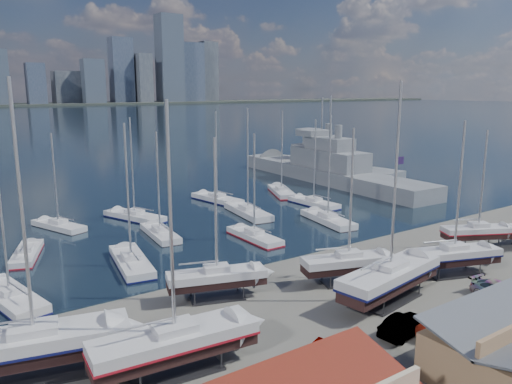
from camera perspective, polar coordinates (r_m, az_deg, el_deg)
ground at (r=46.24m, az=10.35°, el=-11.21°), size 1400.00×1400.00×0.00m
sailboat_cradle_0 at (r=35.35m, az=-23.95°, el=-15.64°), size 12.03×5.79×18.53m
sailboat_cradle_1 at (r=33.34m, az=-9.25°, el=-16.57°), size 10.96×3.87×17.28m
sailboat_cradle_2 at (r=43.62m, az=-4.51°, el=-9.68°), size 8.80×4.82×14.01m
sailboat_cradle_3 at (r=44.49m, az=15.06°, el=-9.32°), size 11.94×5.06×18.49m
sailboat_cradle_4 at (r=47.71m, az=10.53°, el=-7.91°), size 9.13×5.19×14.49m
sailboat_cradle_5 at (r=52.45m, az=21.68°, el=-6.73°), size 9.57×5.54×15.01m
sailboat_cradle_6 at (r=62.32m, az=24.06°, el=-4.14°), size 8.37×5.73×13.47m
sailboat_moored_0 at (r=48.26m, az=-26.28°, el=-10.89°), size 4.88×10.51×15.17m
sailboat_moored_1 at (r=59.63m, az=-24.73°, el=-6.52°), size 5.03×8.73×12.60m
sailboat_moored_2 at (r=69.81m, az=-21.62°, el=-3.69°), size 5.39×8.92×13.04m
sailboat_moored_3 at (r=53.17m, az=-14.05°, el=-7.93°), size 4.50×10.57×15.32m
sailboat_moored_4 at (r=62.68m, az=-10.89°, el=-4.76°), size 3.40×9.16×13.53m
sailboat_moored_5 at (r=71.49m, az=-13.69°, el=-2.85°), size 6.22×10.24×14.82m
sailboat_moored_6 at (r=60.38m, az=-0.19°, el=-5.20°), size 2.53×8.97×13.40m
sailboat_moored_7 at (r=71.91m, az=-0.94°, el=-2.42°), size 4.38×10.90×16.00m
sailboat_moored_8 at (r=80.58m, az=-4.47°, el=-0.92°), size 4.55×10.49×15.18m
sailboat_moored_9 at (r=68.53m, az=8.20°, el=-3.25°), size 4.47×10.38×15.17m
sailboat_moored_10 at (r=78.30m, az=6.61°, el=-1.34°), size 3.15×9.47×13.96m
sailboat_moored_11 at (r=86.12m, az=2.93°, el=-0.08°), size 6.64×10.32×15.01m
naval_ship_east at (r=98.98m, az=8.28°, el=2.15°), size 10.03×49.35×18.41m
naval_ship_west at (r=110.83m, az=7.39°, el=3.19°), size 11.10×39.03×17.47m
car_a at (r=35.08m, az=10.03°, el=-17.66°), size 3.30×4.73×1.50m
car_b at (r=39.58m, az=16.64°, el=-14.37°), size 4.89×2.19×1.56m
car_c at (r=39.41m, az=21.82°, el=-14.92°), size 4.45×5.84×1.47m
car_d at (r=48.23m, az=26.32°, el=-10.28°), size 2.63×5.62×1.59m
flagpole at (r=48.60m, az=15.53°, el=-1.78°), size 1.06×0.12×11.95m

